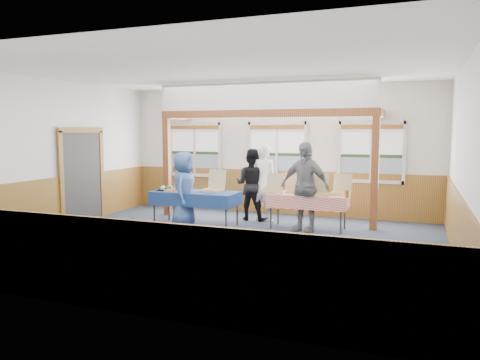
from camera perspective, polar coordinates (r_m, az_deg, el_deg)
name	(u,v)px	position (r m, az deg, el deg)	size (l,w,h in m)	color
floor	(224,244)	(8.83, -2.02, -7.75)	(8.00, 8.00, 0.00)	#283341
ceiling	(223,69)	(8.64, -2.10, 13.32)	(8.00, 8.00, 0.00)	white
wall_back	(277,151)	(11.88, 4.57, 3.59)	(8.00, 8.00, 0.00)	silver
wall_front	(103,175)	(5.55, -16.35, 0.59)	(8.00, 8.00, 0.00)	silver
wall_left	(51,154)	(10.80, -22.02, 2.92)	(8.00, 8.00, 0.00)	silver
wall_right	(464,164)	(7.93, 25.61, 1.81)	(8.00, 8.00, 0.00)	silver
wainscot_back	(277,192)	(11.95, 4.50, -1.45)	(7.98, 0.05, 1.10)	brown
wainscot_front	(107,264)	(5.76, -15.89, -9.84)	(7.98, 0.05, 1.10)	brown
wainscot_left	(54,203)	(10.88, -21.71, -2.60)	(0.05, 6.98, 1.10)	brown
wainscot_right	(459,231)	(8.06, 25.10, -5.65)	(0.05, 6.98, 1.10)	brown
cased_opening	(82,176)	(11.48, -18.71, 0.45)	(0.06, 1.30, 2.10)	#2F2F2F
window_left	(195,146)	(12.68, -5.52, 4.09)	(1.56, 0.10, 1.46)	silver
window_mid	(277,148)	(11.84, 4.52, 3.96)	(1.56, 0.10, 1.46)	silver
window_right	(371,149)	(11.40, 15.69, 3.68)	(1.56, 0.10, 1.46)	silver
post_left	(167,167)	(11.79, -8.88, 1.57)	(0.15, 0.15, 2.40)	#622D15
post_right	(375,174)	(10.26, 16.12, 0.75)	(0.15, 0.15, 2.40)	#622D15
cross_beam	(263,114)	(10.73, 2.78, 8.09)	(5.15, 0.18, 0.18)	#622D15
table_left	(196,194)	(10.43, -5.44, -1.71)	(2.08, 1.48, 0.76)	#2F2F2F
table_right	(308,197)	(10.10, 8.30, -2.05)	(1.76, 1.00, 0.76)	#2F2F2F
pizza_box_a	(177,188)	(10.50, -7.65, -1.02)	(0.44, 0.52, 0.43)	tan
pizza_box_b	(213,188)	(10.41, -3.31, -1.02)	(0.45, 0.54, 0.47)	tan
pizza_box_c	(273,190)	(10.18, 4.06, -1.22)	(0.39, 0.47, 0.41)	tan
pizza_box_d	(294,189)	(10.35, 6.59, -1.12)	(0.49, 0.55, 0.41)	tan
pizza_box_e	(319,192)	(9.95, 9.58, -1.43)	(0.49, 0.56, 0.45)	tan
pizza_box_f	(340,192)	(10.10, 12.11, -1.38)	(0.44, 0.51, 0.43)	tan
veggie_tray	(166,189)	(10.77, -9.03, -1.05)	(0.43, 0.43, 0.10)	black
drink_glass	(347,194)	(9.68, 12.90, -1.65)	(0.07, 0.07, 0.15)	#944F18
woman_white	(264,183)	(10.85, 2.95, -0.33)	(0.66, 0.43, 1.80)	white
woman_black	(252,184)	(11.01, 1.46, -0.55)	(0.82, 0.64, 1.68)	black
man_blue	(183,189)	(10.34, -6.93, -1.12)	(0.81, 0.52, 1.65)	#3B5995
person_grey	(304,187)	(9.83, 7.86, -0.82)	(1.10, 0.46, 1.88)	gray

